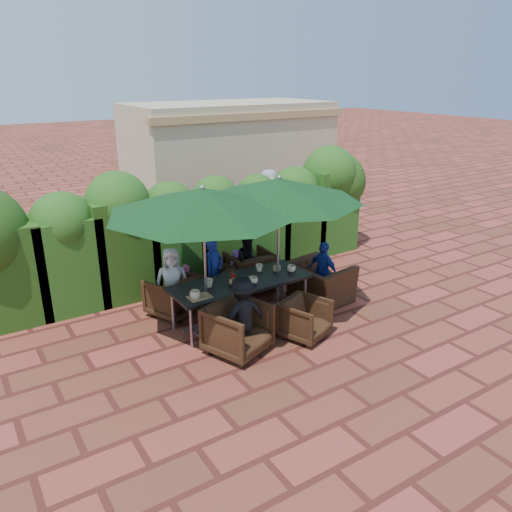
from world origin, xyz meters
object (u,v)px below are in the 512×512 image
umbrella_left (203,201)px  chair_far_mid (215,283)px  chair_far_left (173,294)px  chair_far_right (251,269)px  chair_near_left (238,327)px  chair_near_right (305,317)px  chair_end_right (319,276)px  dining_table (241,285)px  umbrella_right (279,190)px

umbrella_left → chair_far_mid: bearing=55.7°
chair_far_left → chair_far_right: bearing=162.0°
chair_near_left → chair_near_right: size_ratio=1.21×
chair_near_left → chair_end_right: (2.23, 0.79, 0.05)m
dining_table → chair_end_right: (1.68, -0.05, -0.20)m
dining_table → chair_near_left: bearing=-123.6°
umbrella_left → chair_far_right: bearing=35.1°
chair_near_left → chair_near_right: chair_near_left is taller
umbrella_right → chair_near_right: (-0.17, -1.01, -1.86)m
chair_far_mid → chair_far_left: bearing=-19.1°
umbrella_left → chair_far_right: (1.50, 1.05, -1.78)m
chair_far_right → chair_end_right: 1.37m
umbrella_left → chair_near_left: size_ratio=3.47×
chair_far_right → chair_end_right: size_ratio=0.79×
umbrella_right → chair_near_right: bearing=-99.5°
umbrella_left → chair_near_left: umbrella_left is taller
chair_far_mid → chair_end_right: 1.96m
chair_near_left → chair_near_right: 1.16m
umbrella_left → chair_far_left: umbrella_left is taller
umbrella_left → chair_end_right: bearing=-0.8°
umbrella_left → dining_table: bearing=1.3°
dining_table → chair_near_right: size_ratio=3.41×
umbrella_left → chair_near_right: umbrella_left is taller
chair_far_mid → chair_end_right: size_ratio=0.67×
umbrella_left → chair_far_right: umbrella_left is taller
umbrella_left → umbrella_right: bearing=0.1°
dining_table → chair_far_mid: size_ratio=3.28×
dining_table → chair_end_right: size_ratio=2.20×
umbrella_left → chair_near_left: (0.10, -0.83, -1.79)m
chair_far_right → chair_near_right: bearing=86.2°
umbrella_left → chair_end_right: umbrella_left is taller
chair_far_right → chair_near_right: size_ratio=1.22×
umbrella_right → chair_far_mid: umbrella_right is taller
chair_far_mid → chair_far_right: (0.85, 0.10, 0.06)m
chair_far_mid → dining_table: bearing=67.7°
chair_far_left → chair_end_right: size_ratio=0.71×
umbrella_left → chair_near_left: bearing=-82.9°
chair_near_left → chair_far_right: bearing=31.9°
chair_far_right → chair_near_left: size_ratio=1.00×
umbrella_left → chair_far_left: (-0.21, 0.90, -1.82)m
dining_table → chair_far_mid: (-0.01, 0.94, -0.31)m
chair_far_mid → chair_near_left: chair_near_left is taller
dining_table → chair_end_right: chair_end_right is taller
chair_near_right → umbrella_left: bearing=120.2°
chair_far_mid → chair_near_right: size_ratio=1.04×
dining_table → umbrella_left: size_ratio=0.81×
chair_far_right → chair_near_right: chair_far_right is taller
dining_table → chair_end_right: 1.69m
umbrella_left → chair_near_right: (1.24, -1.01, -1.86)m
chair_far_left → chair_near_right: size_ratio=1.11×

